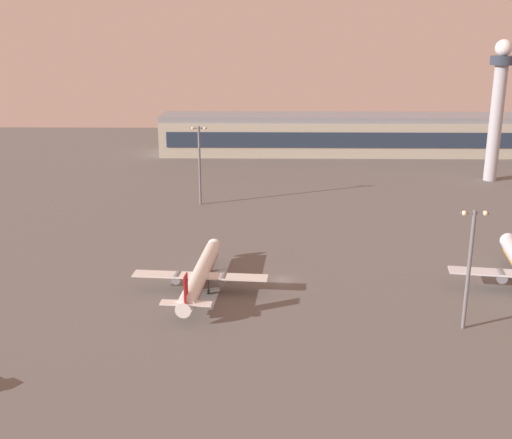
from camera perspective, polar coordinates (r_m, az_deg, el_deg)
ground_plane at (r=138.58m, az=2.38°, el=-5.35°), size 416.00×416.00×0.00m
terminal_building at (r=274.10m, az=9.06°, el=7.46°), size 164.27×22.40×16.40m
control_tower at (r=235.61m, az=20.67°, el=9.75°), size 8.00×8.00×47.71m
airplane_near_gate at (r=132.36m, az=-4.96°, el=-4.89°), size 27.87×35.76×9.17m
apron_light_central at (r=118.54m, az=18.44°, el=-3.52°), size 4.80×0.90×22.25m
apron_light_east at (r=192.65m, az=-5.04°, el=5.28°), size 4.80×0.90×23.78m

